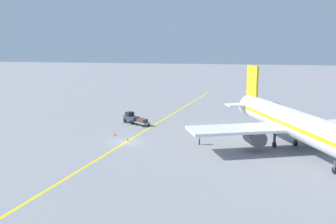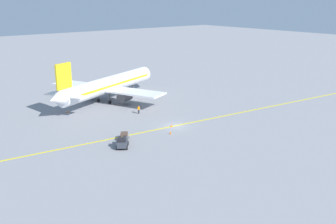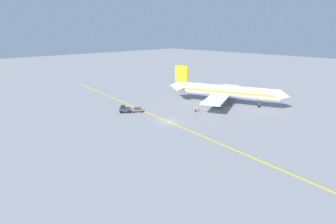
% 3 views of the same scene
% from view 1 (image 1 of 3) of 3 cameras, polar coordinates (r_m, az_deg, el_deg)
% --- Properties ---
extents(ground_plane, '(400.00, 400.00, 0.00)m').
position_cam_1_polar(ground_plane, '(58.09, -6.06, -4.34)').
color(ground_plane, gray).
extents(apron_yellow_centreline, '(13.39, 119.34, 0.01)m').
position_cam_1_polar(apron_yellow_centreline, '(58.09, -6.06, -4.34)').
color(apron_yellow_centreline, yellow).
rests_on(apron_yellow_centreline, ground).
extents(airplane_at_gate, '(27.87, 33.96, 10.60)m').
position_cam_1_polar(airplane_at_gate, '(55.43, 17.52, -1.54)').
color(airplane_at_gate, white).
rests_on(airplane_at_gate, ground).
extents(baggage_tug_dark, '(3.29, 3.02, 2.11)m').
position_cam_1_polar(baggage_tug_dark, '(71.23, -5.37, -0.86)').
color(baggage_tug_dark, '#333842').
rests_on(baggage_tug_dark, ground).
extents(baggage_cart_trailing, '(2.92, 2.69, 1.24)m').
position_cam_1_polar(baggage_cart_trailing, '(68.67, -3.75, -1.38)').
color(baggage_cart_trailing, gray).
rests_on(baggage_cart_trailing, ground).
extents(ground_crew_worker, '(0.29, 0.57, 1.68)m').
position_cam_1_polar(ground_crew_worker, '(56.31, 4.58, -3.83)').
color(ground_crew_worker, '#23232D').
rests_on(ground_crew_worker, ground).
extents(traffic_cone_near_nose, '(0.32, 0.32, 0.55)m').
position_cam_1_polar(traffic_cone_near_nose, '(62.11, -7.75, -3.16)').
color(traffic_cone_near_nose, orange).
rests_on(traffic_cone_near_nose, ground).
extents(traffic_cone_mid_apron, '(0.32, 0.32, 0.55)m').
position_cam_1_polar(traffic_cone_mid_apron, '(66.90, 13.94, -2.40)').
color(traffic_cone_mid_apron, orange).
rests_on(traffic_cone_mid_apron, ground).
extents(traffic_cone_by_wingtip, '(0.32, 0.32, 0.55)m').
position_cam_1_polar(traffic_cone_by_wingtip, '(58.82, -5.89, -3.88)').
color(traffic_cone_by_wingtip, orange).
rests_on(traffic_cone_by_wingtip, ground).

